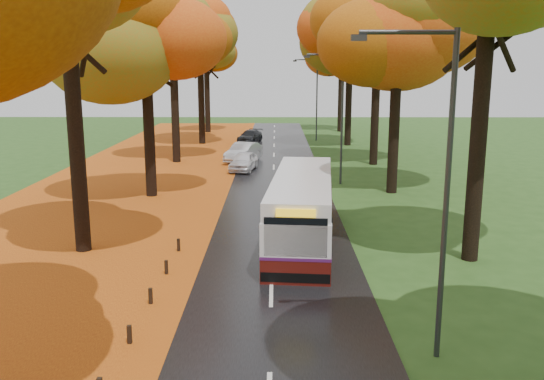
{
  "coord_description": "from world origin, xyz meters",
  "views": [
    {
      "loc": [
        0.13,
        -5.34,
        7.12
      ],
      "look_at": [
        0.0,
        15.89,
        2.6
      ],
      "focal_mm": 38.0,
      "sensor_mm": 36.0,
      "label": 1
    }
  ],
  "objects_px": {
    "bus": "(302,207)",
    "car_white": "(244,161)",
    "streetlamp_mid": "(338,108)",
    "car_silver": "(243,152)",
    "streetlamp_near": "(437,172)",
    "car_dark": "(250,136)",
    "streetlamp_far": "(314,93)"
  },
  "relations": [
    {
      "from": "bus",
      "to": "car_white",
      "type": "bearing_deg",
      "value": 106.37
    },
    {
      "from": "bus",
      "to": "car_white",
      "type": "distance_m",
      "value": 17.1
    },
    {
      "from": "bus",
      "to": "streetlamp_mid",
      "type": "bearing_deg",
      "value": 82.5
    },
    {
      "from": "car_white",
      "to": "car_silver",
      "type": "xyz_separation_m",
      "value": [
        -0.23,
        3.97,
        0.07
      ]
    },
    {
      "from": "bus",
      "to": "car_white",
      "type": "xyz_separation_m",
      "value": [
        -3.36,
        16.74,
        -0.78
      ]
    },
    {
      "from": "streetlamp_near",
      "to": "streetlamp_mid",
      "type": "bearing_deg",
      "value": 90.0
    },
    {
      "from": "bus",
      "to": "car_silver",
      "type": "distance_m",
      "value": 21.03
    },
    {
      "from": "bus",
      "to": "car_dark",
      "type": "relative_size",
      "value": 2.66
    },
    {
      "from": "streetlamp_far",
      "to": "car_white",
      "type": "height_order",
      "value": "streetlamp_far"
    },
    {
      "from": "car_dark",
      "to": "streetlamp_mid",
      "type": "bearing_deg",
      "value": -56.33
    },
    {
      "from": "streetlamp_far",
      "to": "car_white",
      "type": "distance_m",
      "value": 18.89
    },
    {
      "from": "streetlamp_far",
      "to": "bus",
      "type": "distance_m",
      "value": 34.43
    },
    {
      "from": "streetlamp_near",
      "to": "car_silver",
      "type": "height_order",
      "value": "streetlamp_near"
    },
    {
      "from": "car_dark",
      "to": "car_white",
      "type": "bearing_deg",
      "value": -72.68
    },
    {
      "from": "car_silver",
      "to": "streetlamp_far",
      "type": "bearing_deg",
      "value": 84.63
    },
    {
      "from": "car_white",
      "to": "car_silver",
      "type": "bearing_deg",
      "value": 102.89
    },
    {
      "from": "car_silver",
      "to": "bus",
      "type": "bearing_deg",
      "value": -60.47
    },
    {
      "from": "bus",
      "to": "car_dark",
      "type": "distance_m",
      "value": 32.74
    },
    {
      "from": "streetlamp_near",
      "to": "car_white",
      "type": "distance_m",
      "value": 27.55
    },
    {
      "from": "car_dark",
      "to": "bus",
      "type": "bearing_deg",
      "value": -67.23
    },
    {
      "from": "streetlamp_near",
      "to": "car_silver",
      "type": "distance_m",
      "value": 31.43
    },
    {
      "from": "streetlamp_mid",
      "to": "car_silver",
      "type": "relative_size",
      "value": 1.83
    },
    {
      "from": "streetlamp_mid",
      "to": "car_dark",
      "type": "bearing_deg",
      "value": 107.19
    },
    {
      "from": "car_white",
      "to": "bus",
      "type": "bearing_deg",
      "value": -69.12
    },
    {
      "from": "streetlamp_near",
      "to": "car_silver",
      "type": "relative_size",
      "value": 1.83
    },
    {
      "from": "streetlamp_far",
      "to": "car_dark",
      "type": "bearing_deg",
      "value": -165.35
    },
    {
      "from": "car_dark",
      "to": "streetlamp_far",
      "type": "bearing_deg",
      "value": 31.13
    },
    {
      "from": "bus",
      "to": "streetlamp_near",
      "type": "bearing_deg",
      "value": -69.56
    },
    {
      "from": "streetlamp_near",
      "to": "bus",
      "type": "distance_m",
      "value": 10.69
    },
    {
      "from": "bus",
      "to": "car_white",
      "type": "height_order",
      "value": "bus"
    },
    {
      "from": "streetlamp_near",
      "to": "car_dark",
      "type": "relative_size",
      "value": 2.01
    },
    {
      "from": "streetlamp_mid",
      "to": "bus",
      "type": "height_order",
      "value": "streetlamp_mid"
    }
  ]
}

